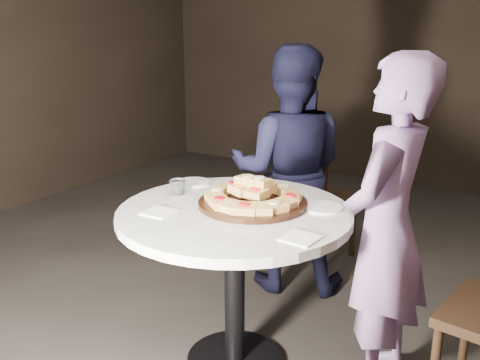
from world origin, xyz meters
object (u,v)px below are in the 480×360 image
object	(u,v)px
chair_far	(311,190)
diner_teal	(386,230)
serving_board	(253,203)
focaccia_pile	(253,194)
diner_navy	(288,171)
table	(234,240)
water_glass	(178,187)

from	to	relation	value
chair_far	diner_teal	world-z (taller)	diner_teal
serving_board	focaccia_pile	bearing A→B (deg)	96.02
diner_navy	focaccia_pile	bearing A→B (deg)	83.03
focaccia_pile	diner_navy	xyz separation A→B (m)	(-0.21, 0.81, -0.11)
table	focaccia_pile	world-z (taller)	focaccia_pile
table	water_glass	distance (m)	0.41
diner_navy	water_glass	bearing A→B (deg)	55.77
chair_far	diner_navy	xyz separation A→B (m)	(0.02, -0.42, 0.24)
table	serving_board	world-z (taller)	serving_board
focaccia_pile	diner_teal	world-z (taller)	diner_teal
focaccia_pile	diner_teal	xyz separation A→B (m)	(0.60, 0.13, -0.10)
water_glass	chair_far	world-z (taller)	chair_far
focaccia_pile	water_glass	distance (m)	0.41
serving_board	diner_teal	bearing A→B (deg)	12.66
water_glass	chair_far	xyz separation A→B (m)	(0.17, 1.28, -0.33)
table	chair_far	bearing A→B (deg)	98.41
diner_teal	focaccia_pile	bearing A→B (deg)	-73.18
table	diner_teal	distance (m)	0.69
serving_board	chair_far	distance (m)	1.29
water_glass	diner_teal	size ratio (longest dim) A/B	0.05
serving_board	water_glass	xyz separation A→B (m)	(-0.41, -0.05, 0.03)
serving_board	diner_teal	distance (m)	0.62
serving_board	chair_far	world-z (taller)	chair_far
focaccia_pile	water_glass	size ratio (longest dim) A/B	5.61
table	diner_teal	world-z (taller)	diner_teal
focaccia_pile	diner_navy	bearing A→B (deg)	104.78
focaccia_pile	water_glass	world-z (taller)	focaccia_pile
focaccia_pile	diner_navy	size ratio (longest dim) A/B	0.30
chair_far	diner_navy	size ratio (longest dim) A/B	0.59
serving_board	water_glass	distance (m)	0.41
water_glass	table	bearing A→B (deg)	-7.23
focaccia_pile	table	bearing A→B (deg)	-112.85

